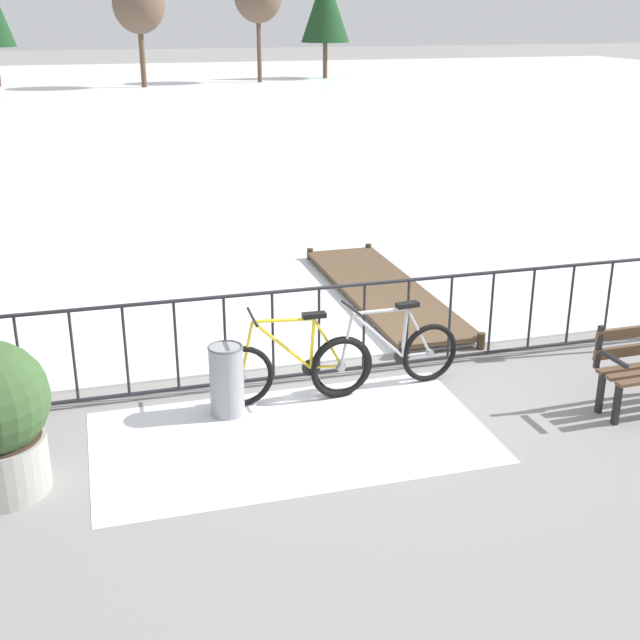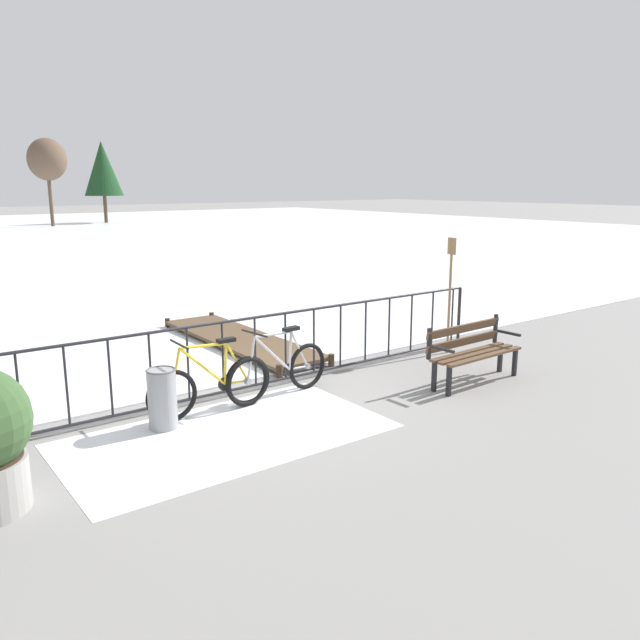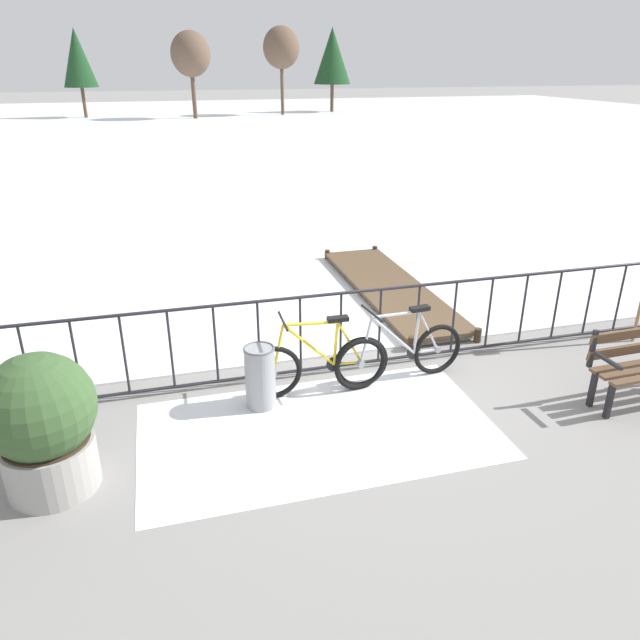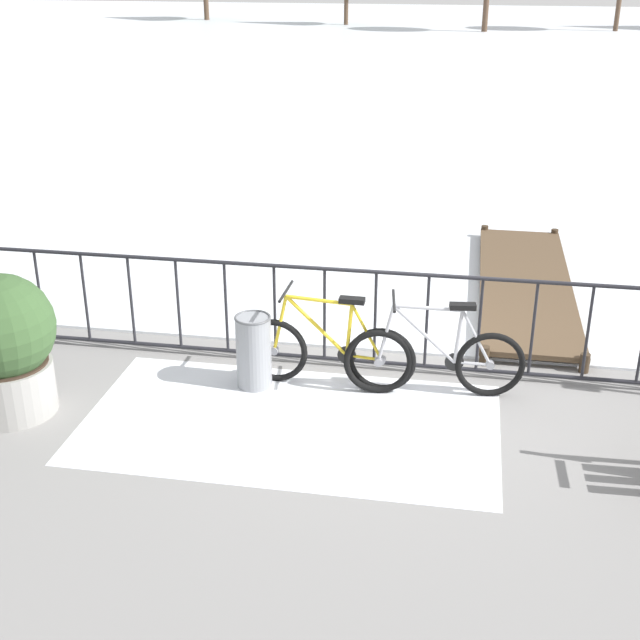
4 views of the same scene
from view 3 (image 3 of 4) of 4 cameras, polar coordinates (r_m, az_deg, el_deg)
name	(u,v)px [view 3 (image 3 of 4)]	position (r m, az deg, el deg)	size (l,w,h in m)	color
ground_plane	(359,368)	(7.61, 3.78, -4.64)	(160.00, 160.00, 0.00)	gray
frozen_pond	(192,132)	(34.97, -12.15, 17.24)	(80.00, 56.00, 0.03)	white
snow_patch	(318,430)	(6.40, -0.17, -10.51)	(3.72, 2.05, 0.01)	white
railing_fence	(360,328)	(7.36, 3.89, -0.80)	(9.06, 0.06, 1.07)	#232328
bicycle_near_railing	(400,354)	(7.20, 7.70, -3.23)	(1.71, 0.52, 0.97)	black
bicycle_second	(318,364)	(6.89, -0.16, -4.28)	(1.71, 0.52, 0.97)	black
planter_with_shrub	(42,422)	(5.81, -25.08, -8.89)	(0.97, 0.97, 1.33)	#9E9B96
trash_bin	(260,377)	(6.67, -5.76, -5.42)	(0.35, 0.35, 0.73)	gray
wooden_dock	(390,287)	(10.01, 6.70, 3.14)	(1.10, 4.22, 0.20)	brown
tree_far_west	(332,56)	(48.04, 1.19, 23.99)	(2.75, 2.75, 5.88)	brown
tree_west_mid	(191,54)	(43.08, -12.31, 23.64)	(2.57, 2.57, 5.42)	brown
tree_centre	(281,48)	(45.36, -3.74, 24.60)	(2.53, 2.53, 5.83)	brown
tree_east_mid	(77,58)	(45.80, -22.24, 22.25)	(2.23, 2.23, 5.62)	brown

